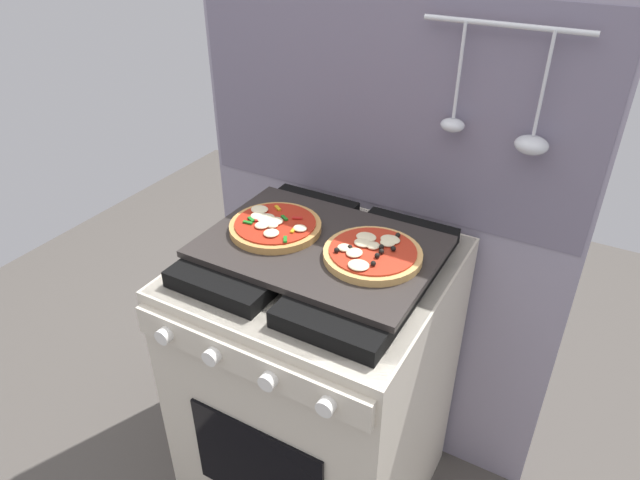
{
  "coord_description": "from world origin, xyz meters",
  "views": [
    {
      "loc": [
        0.55,
        -0.98,
        1.63
      ],
      "look_at": [
        0.0,
        0.0,
        0.93
      ],
      "focal_mm": 31.92,
      "sensor_mm": 36.0,
      "label": 1
    }
  ],
  "objects_px": {
    "baking_tray": "(320,247)",
    "pizza_left": "(274,226)",
    "pizza_right": "(372,253)",
    "stove": "(320,386)"
  },
  "relations": [
    {
      "from": "baking_tray",
      "to": "pizza_left",
      "type": "bearing_deg",
      "value": -178.51
    },
    {
      "from": "baking_tray",
      "to": "pizza_left",
      "type": "xyz_separation_m",
      "value": [
        -0.13,
        -0.0,
        0.02
      ]
    },
    {
      "from": "stove",
      "to": "pizza_right",
      "type": "xyz_separation_m",
      "value": [
        0.13,
        0.01,
        0.48
      ]
    },
    {
      "from": "baking_tray",
      "to": "pizza_right",
      "type": "bearing_deg",
      "value": 2.24
    },
    {
      "from": "pizza_left",
      "to": "pizza_right",
      "type": "xyz_separation_m",
      "value": [
        0.26,
        0.01,
        0.0
      ]
    },
    {
      "from": "baking_tray",
      "to": "pizza_left",
      "type": "relative_size",
      "value": 2.42
    },
    {
      "from": "pizza_left",
      "to": "stove",
      "type": "bearing_deg",
      "value": 0.74
    },
    {
      "from": "stove",
      "to": "pizza_right",
      "type": "bearing_deg",
      "value": 2.95
    },
    {
      "from": "stove",
      "to": "baking_tray",
      "type": "distance_m",
      "value": 0.46
    },
    {
      "from": "baking_tray",
      "to": "pizza_left",
      "type": "distance_m",
      "value": 0.13
    }
  ]
}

